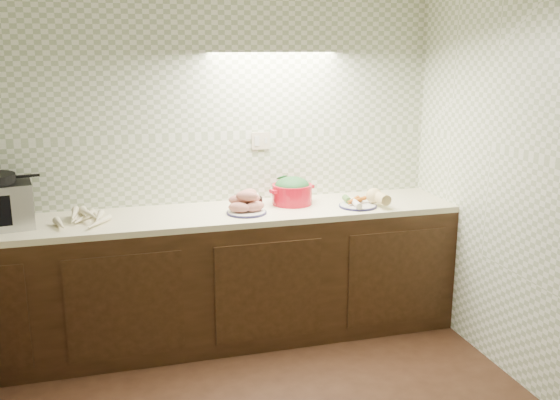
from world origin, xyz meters
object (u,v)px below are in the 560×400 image
object	(u,v)px
sweet_potato_plate	(246,204)
veg_plate	(365,200)
onion_bowl	(251,199)
parsnip_pile	(87,218)
dutch_oven	(292,191)

from	to	relation	value
sweet_potato_plate	veg_plate	bearing A→B (deg)	-2.60
onion_bowl	veg_plate	world-z (taller)	veg_plate
parsnip_pile	onion_bowl	xyz separation A→B (m)	(1.08, 0.13, 0.01)
veg_plate	sweet_potato_plate	bearing A→B (deg)	177.40
parsnip_pile	onion_bowl	size ratio (longest dim) A/B	2.60
parsnip_pile	dutch_oven	size ratio (longest dim) A/B	1.12
parsnip_pile	dutch_oven	world-z (taller)	dutch_oven
sweet_potato_plate	onion_bowl	bearing A→B (deg)	67.94
parsnip_pile	sweet_potato_plate	world-z (taller)	sweet_potato_plate
parsnip_pile	veg_plate	distance (m)	1.83
parsnip_pile	onion_bowl	distance (m)	1.09
sweet_potato_plate	dutch_oven	bearing A→B (deg)	22.96
parsnip_pile	dutch_oven	xyz separation A→B (m)	(1.37, 0.10, 0.06)
onion_bowl	dutch_oven	size ratio (longest dim) A/B	0.43
onion_bowl	parsnip_pile	bearing A→B (deg)	-172.94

